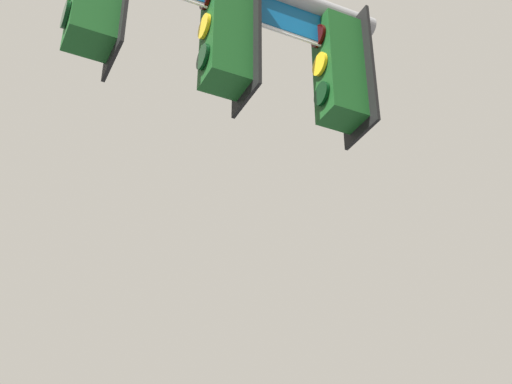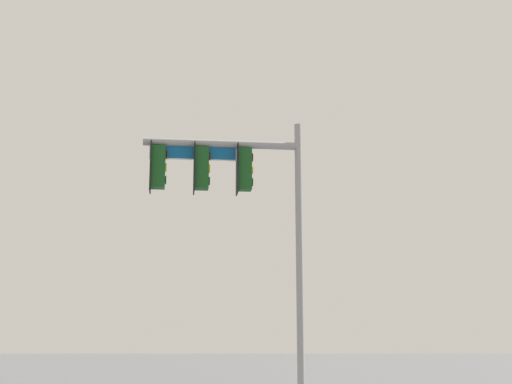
% 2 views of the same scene
% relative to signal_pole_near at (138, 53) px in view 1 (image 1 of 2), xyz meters
% --- Properties ---
extents(signal_pole_near, '(4.12, 0.68, 7.35)m').
position_rel_signal_pole_near_xyz_m(signal_pole_near, '(0.00, 0.00, 0.00)').
color(signal_pole_near, gray).
rests_on(signal_pole_near, ground_plane).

